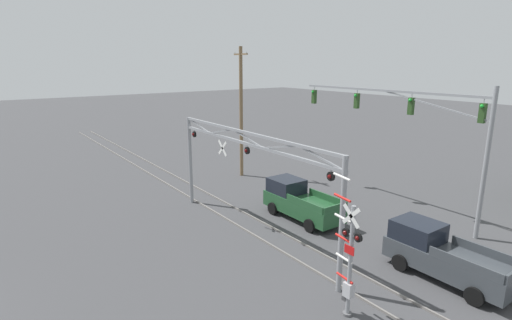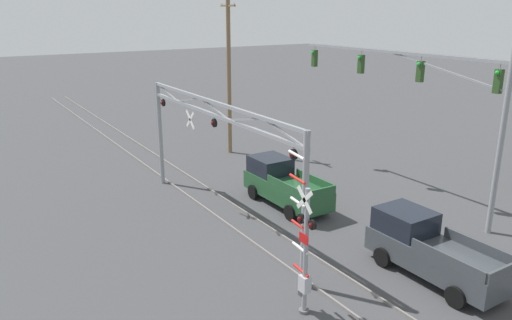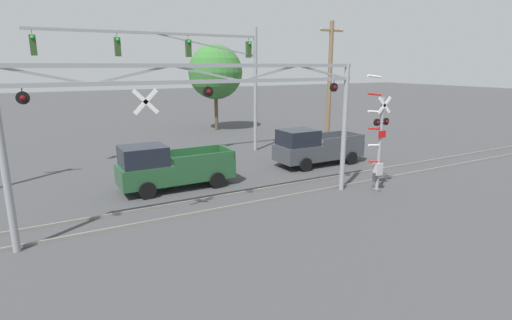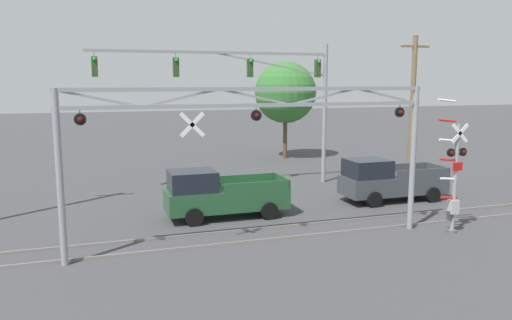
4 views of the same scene
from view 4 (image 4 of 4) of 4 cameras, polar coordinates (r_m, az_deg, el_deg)
rail_track_near at (r=18.88m, az=-0.25°, el=-9.26°), size 80.00×0.08×0.10m
rail_track_far at (r=20.18m, az=-1.50°, el=-8.04°), size 80.00×0.08×0.10m
crossing_gantry at (r=17.74m, az=-0.03°, el=3.26°), size 13.43×0.27×5.76m
crossing_signal_mast at (r=21.05m, az=21.67°, el=-2.18°), size 1.44×0.35×5.32m
traffic_signal_span at (r=28.11m, az=1.04°, el=8.61°), size 13.34×0.39×8.08m
pickup_truck_lead at (r=22.00m, az=-4.17°, el=-3.96°), size 5.33×2.16×2.17m
pickup_truck_following at (r=25.86m, az=14.85°, el=-2.28°), size 5.34×2.16×2.17m
utility_pole_right at (r=29.62m, az=17.41°, el=5.52°), size 1.80×0.28×8.47m
background_tree_beyond_span at (r=38.68m, az=3.39°, el=7.70°), size 4.72×4.72×7.47m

